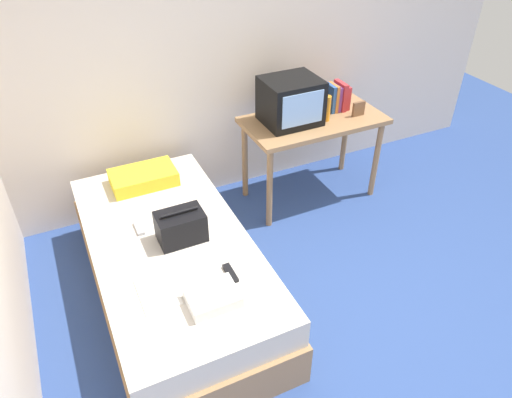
# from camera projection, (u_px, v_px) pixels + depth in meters

# --- Properties ---
(ground_plane) EXTENTS (8.00, 8.00, 0.00)m
(ground_plane) POSITION_uv_depth(u_px,v_px,m) (364.00, 330.00, 3.10)
(ground_plane) COLOR #2D4784
(wall_back) EXTENTS (5.20, 0.10, 2.60)m
(wall_back) POSITION_uv_depth(u_px,v_px,m) (237.00, 43.00, 3.80)
(wall_back) COLOR beige
(wall_back) RESTS_ON ground
(bed) EXTENTS (1.00, 2.00, 0.51)m
(bed) POSITION_uv_depth(u_px,v_px,m) (173.00, 268.00, 3.22)
(bed) COLOR #9E754C
(bed) RESTS_ON ground
(desk) EXTENTS (1.16, 0.60, 0.76)m
(desk) POSITION_uv_depth(u_px,v_px,m) (313.00, 129.00, 3.96)
(desk) COLOR #9E754C
(desk) RESTS_ON ground
(tv) EXTENTS (0.44, 0.39, 0.36)m
(tv) POSITION_uv_depth(u_px,v_px,m) (291.00, 101.00, 3.75)
(tv) COLOR black
(tv) RESTS_ON desk
(water_bottle) EXTENTS (0.06, 0.06, 0.21)m
(water_bottle) POSITION_uv_depth(u_px,v_px,m) (327.00, 108.00, 3.81)
(water_bottle) COLOR orange
(water_bottle) RESTS_ON desk
(book_row) EXTENTS (0.18, 0.17, 0.24)m
(book_row) POSITION_uv_depth(u_px,v_px,m) (337.00, 97.00, 3.98)
(book_row) COLOR #2D5699
(book_row) RESTS_ON desk
(picture_frame) EXTENTS (0.11, 0.02, 0.12)m
(picture_frame) POSITION_uv_depth(u_px,v_px,m) (359.00, 109.00, 3.91)
(picture_frame) COLOR brown
(picture_frame) RESTS_ON desk
(pillow) EXTENTS (0.48, 0.30, 0.11)m
(pillow) POSITION_uv_depth(u_px,v_px,m) (144.00, 177.00, 3.55)
(pillow) COLOR yellow
(pillow) RESTS_ON bed
(handbag) EXTENTS (0.30, 0.20, 0.22)m
(handbag) POSITION_uv_depth(u_px,v_px,m) (181.00, 227.00, 3.01)
(handbag) COLOR black
(handbag) RESTS_ON bed
(magazine) EXTENTS (0.21, 0.29, 0.01)m
(magazine) POSITION_uv_depth(u_px,v_px,m) (158.00, 292.00, 2.69)
(magazine) COLOR white
(magazine) RESTS_ON bed
(remote_dark) EXTENTS (0.04, 0.16, 0.02)m
(remote_dark) POSITION_uv_depth(u_px,v_px,m) (230.00, 273.00, 2.80)
(remote_dark) COLOR black
(remote_dark) RESTS_ON bed
(remote_silver) EXTENTS (0.04, 0.14, 0.02)m
(remote_silver) POSITION_uv_depth(u_px,v_px,m) (139.00, 228.00, 3.14)
(remote_silver) COLOR #B7B7BC
(remote_silver) RESTS_ON bed
(folded_towel) EXTENTS (0.28, 0.22, 0.08)m
(folded_towel) POSITION_uv_depth(u_px,v_px,m) (213.00, 297.00, 2.61)
(folded_towel) COLOR white
(folded_towel) RESTS_ON bed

